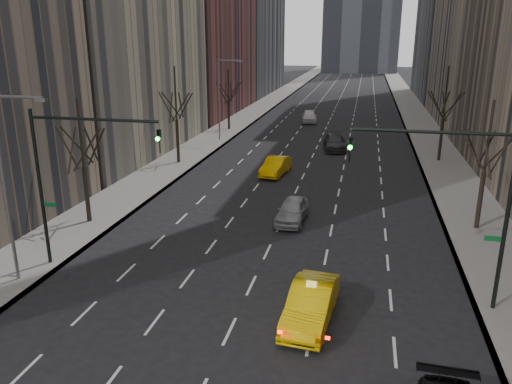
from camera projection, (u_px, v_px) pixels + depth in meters
The scene contains 16 objects.
sidewalk_left at pixel (257, 110), 80.51m from camera, with size 4.50×320.00×0.15m, color slate.
sidewalk_right at pixel (415, 115), 75.54m from camera, with size 4.50×320.00×0.15m, color slate.
tree_lw_b at pixel (84, 167), 30.88m from camera, with size 3.36×3.50×7.82m.
tree_lw_c at pixel (177, 121), 45.71m from camera, with size 3.36×3.50×8.74m.
tree_lw_d at pixel (229, 102), 62.63m from camera, with size 3.36×3.50×7.36m.
tree_rw_b at pixel (484, 172), 29.74m from camera, with size 3.36×3.50×7.82m.
tree_rw_c at pixel (443, 119), 46.43m from camera, with size 3.36×3.50×8.74m.
traffic_mast_left at pixel (68, 165), 24.17m from camera, with size 6.69×0.39×8.00m.
traffic_mast_right at pixel (467, 188), 20.47m from camera, with size 6.69×0.39×8.00m.
streetlight_near at pixel (9, 171), 22.62m from camera, with size 2.83×0.22×9.00m.
streetlight_far at pixel (222, 91), 55.26m from camera, with size 2.83×0.22×9.00m.
taxi_sedan at pixel (311, 304), 20.74m from camera, with size 1.71×4.89×1.61m, color #E6B704.
silver_sedan_ahead at pixel (292, 210), 32.06m from camera, with size 1.75×4.36×1.49m, color #92949A.
far_taxi at pixel (276, 166), 42.87m from camera, with size 1.62×4.63×1.53m, color #FDBA05.
far_suv_grey at pixel (335, 142), 52.43m from camera, with size 2.19×5.40×1.57m, color #2C2D31.
far_car_white at pixel (309, 116), 69.08m from camera, with size 2.00×4.97×1.69m, color silver.
Camera 1 is at (4.80, -8.99, 11.44)m, focal length 35.00 mm.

